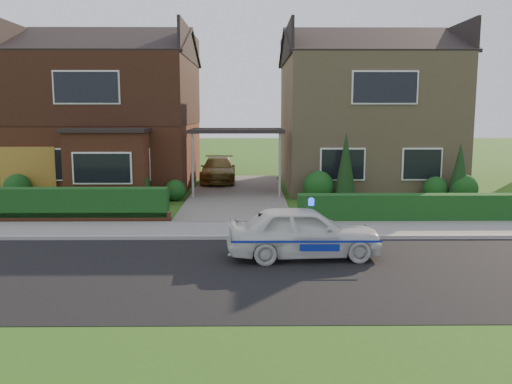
{
  "coord_description": "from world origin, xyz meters",
  "views": [
    {
      "loc": [
        0.56,
        -11.41,
        3.48
      ],
      "look_at": [
        0.71,
        3.5,
        1.26
      ],
      "focal_mm": 38.0,
      "sensor_mm": 36.0,
      "label": 1
    }
  ],
  "objects": [
    {
      "name": "conifer_a",
      "position": [
        4.2,
        9.2,
        1.3
      ],
      "size": [
        0.9,
        0.9,
        2.6
      ],
      "primitive_type": "cone",
      "color": "black",
      "rests_on": "ground"
    },
    {
      "name": "sidewalk",
      "position": [
        0.0,
        4.1,
        0.05
      ],
      "size": [
        60.0,
        2.0,
        0.1
      ],
      "primitive_type": "cube",
      "color": "slate",
      "rests_on": "ground"
    },
    {
      "name": "driveway_car",
      "position": [
        -1.0,
        14.5,
        0.7
      ],
      "size": [
        1.74,
        4.07,
        1.17
      ],
      "primitive_type": "imported",
      "rotation": [
        0.0,
        0.0,
        0.03
      ],
      "color": "brown",
      "rests_on": "driveway"
    },
    {
      "name": "hedge_right",
      "position": [
        5.8,
        5.35,
        0.0
      ],
      "size": [
        7.5,
        0.55,
        0.8
      ],
      "primitive_type": "cube",
      "color": "#133D17",
      "rests_on": "ground"
    },
    {
      "name": "house_left",
      "position": [
        -5.78,
        13.9,
        3.81
      ],
      "size": [
        7.5,
        9.53,
        7.25
      ],
      "color": "brown",
      "rests_on": "ground"
    },
    {
      "name": "road",
      "position": [
        0.0,
        0.0,
        0.0
      ],
      "size": [
        60.0,
        6.0,
        0.02
      ],
      "primitive_type": "cube",
      "color": "black",
      "rests_on": "ground"
    },
    {
      "name": "shrub_left_mid",
      "position": [
        -4.0,
        9.3,
        0.66
      ],
      "size": [
        1.32,
        1.32,
        1.32
      ],
      "primitive_type": "sphere",
      "color": "#133D17",
      "rests_on": "ground"
    },
    {
      "name": "shrub_right_near",
      "position": [
        3.2,
        9.4,
        0.6
      ],
      "size": [
        1.2,
        1.2,
        1.2
      ],
      "primitive_type": "sphere",
      "color": "#133D17",
      "rests_on": "ground"
    },
    {
      "name": "house_right",
      "position": [
        5.8,
        13.99,
        3.66
      ],
      "size": [
        7.5,
        8.06,
        7.25
      ],
      "color": "#9B845F",
      "rests_on": "ground"
    },
    {
      "name": "carport_link",
      "position": [
        0.0,
        10.95,
        2.66
      ],
      "size": [
        3.8,
        3.0,
        2.77
      ],
      "color": "black",
      "rests_on": "ground"
    },
    {
      "name": "potted_plant_c",
      "position": [
        -2.88,
        6.0,
        0.35
      ],
      "size": [
        0.39,
        0.39,
        0.69
      ],
      "primitive_type": "imported",
      "rotation": [
        0.0,
        0.0,
        1.55
      ],
      "color": "gray",
      "rests_on": "ground"
    },
    {
      "name": "ground",
      "position": [
        0.0,
        0.0,
        0.0
      ],
      "size": [
        120.0,
        120.0,
        0.0
      ],
      "primitive_type": "plane",
      "color": "#2A5416",
      "rests_on": "ground"
    },
    {
      "name": "shrub_left_near",
      "position": [
        -2.4,
        9.6,
        0.42
      ],
      "size": [
        0.84,
        0.84,
        0.84
      ],
      "primitive_type": "sphere",
      "color": "#133D17",
      "rests_on": "ground"
    },
    {
      "name": "kerb",
      "position": [
        0.0,
        3.05,
        0.06
      ],
      "size": [
        60.0,
        0.16,
        0.12
      ],
      "primitive_type": "cube",
      "color": "#9E9993",
      "rests_on": "ground"
    },
    {
      "name": "hedge_left",
      "position": [
        -5.8,
        5.45,
        0.0
      ],
      "size": [
        7.5,
        0.55,
        0.9
      ],
      "primitive_type": "cube",
      "color": "#133D17",
      "rests_on": "ground"
    },
    {
      "name": "garage_door",
      "position": [
        -8.25,
        9.96,
        1.05
      ],
      "size": [
        2.2,
        0.1,
        2.1
      ],
      "primitive_type": "cube",
      "color": "olive",
      "rests_on": "ground"
    },
    {
      "name": "shrub_right_far",
      "position": [
        8.8,
        9.2,
        0.54
      ],
      "size": [
        1.08,
        1.08,
        1.08
      ],
      "primitive_type": "sphere",
      "color": "#133D17",
      "rests_on": "ground"
    },
    {
      "name": "police_car",
      "position": [
        1.82,
        1.2,
        0.62
      ],
      "size": [
        3.36,
        3.76,
        1.41
      ],
      "rotation": [
        0.0,
        0.0,
        1.65
      ],
      "color": "silver",
      "rests_on": "ground"
    },
    {
      "name": "shrub_right_mid",
      "position": [
        7.8,
        9.5,
        0.48
      ],
      "size": [
        0.96,
        0.96,
        0.96
      ],
      "primitive_type": "sphere",
      "color": "#133D17",
      "rests_on": "ground"
    },
    {
      "name": "conifer_b",
      "position": [
        8.6,
        9.2,
        1.1
      ],
      "size": [
        0.9,
        0.9,
        2.2
      ],
      "primitive_type": "cone",
      "color": "black",
      "rests_on": "ground"
    },
    {
      "name": "shrub_left_far",
      "position": [
        -8.5,
        9.5,
        0.54
      ],
      "size": [
        1.08,
        1.08,
        1.08
      ],
      "primitive_type": "sphere",
      "color": "#133D17",
      "rests_on": "ground"
    },
    {
      "name": "potted_plant_b",
      "position": [
        -2.57,
        8.6,
        0.36
      ],
      "size": [
        0.51,
        0.5,
        0.72
      ],
      "primitive_type": "imported",
      "rotation": [
        0.0,
        0.0,
        0.89
      ],
      "color": "gray",
      "rests_on": "ground"
    },
    {
      "name": "driveway",
      "position": [
        0.0,
        11.0,
        0.06
      ],
      "size": [
        3.8,
        12.0,
        0.12
      ],
      "primitive_type": "cube",
      "color": "#666059",
      "rests_on": "ground"
    },
    {
      "name": "dwarf_wall",
      "position": [
        -5.8,
        5.3,
        0.18
      ],
      "size": [
        7.7,
        0.25,
        0.36
      ],
      "primitive_type": "cube",
      "color": "brown",
      "rests_on": "ground"
    }
  ]
}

